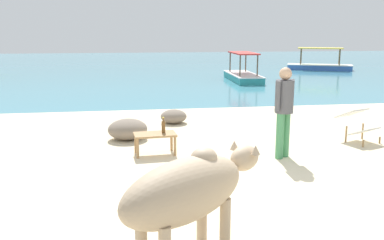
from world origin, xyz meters
name	(u,v)px	position (x,y,z in m)	size (l,w,h in m)	color
sand_beach	(249,204)	(0.00, 0.00, 0.02)	(18.00, 14.00, 0.04)	beige
water_surface	(152,67)	(0.00, 22.00, 0.00)	(60.00, 36.00, 0.03)	teal
cow	(189,190)	(-0.99, -1.27, 0.77)	(1.78, 1.54, 1.11)	tan
low_bench_table	(155,137)	(-1.08, 2.46, 0.37)	(0.79, 0.50, 0.40)	#A37A4C
bottle	(163,127)	(-0.92, 2.48, 0.56)	(0.07, 0.07, 0.30)	brown
deck_chair_far	(357,123)	(3.09, 2.77, 0.42)	(0.79, 0.91, 0.68)	#A37A4C
person_standing	(284,106)	(1.17, 1.92, 0.99)	(0.43, 0.33, 1.62)	#428956
shore_rock_large	(128,129)	(-1.58, 3.66, 0.26)	(0.83, 0.79, 0.43)	gray
shore_rock_medium	(174,116)	(-0.45, 5.09, 0.21)	(0.65, 0.63, 0.34)	gray
boat_teal	(243,75)	(3.72, 13.89, 0.29)	(1.29, 3.71, 1.29)	teal
boat_blue	(319,65)	(9.62, 18.48, 0.29)	(3.82, 2.60, 1.29)	#3866B7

